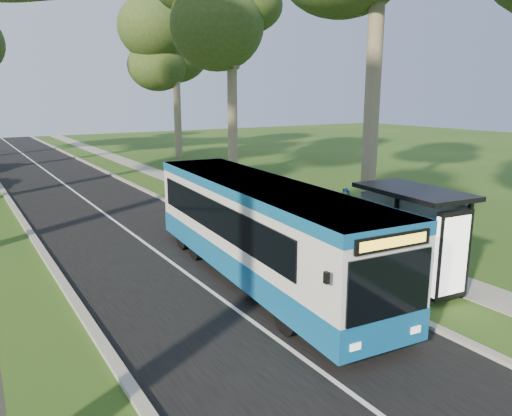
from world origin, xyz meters
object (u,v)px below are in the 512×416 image
(bus, at_px, (260,230))
(bus_shelter, at_px, (429,221))
(litter_bin, at_px, (270,226))
(bus_stop_sign, at_px, (345,223))

(bus, relative_size, bus_shelter, 3.27)
(bus_shelter, height_order, litter_bin, bus_shelter)
(bus_stop_sign, distance_m, bus_shelter, 2.39)
(bus, relative_size, bus_stop_sign, 4.08)
(bus_stop_sign, height_order, litter_bin, bus_stop_sign)
(litter_bin, bearing_deg, bus_shelter, -80.91)
(bus_shelter, distance_m, litter_bin, 6.81)
(bus_stop_sign, distance_m, litter_bin, 4.83)
(bus, xyz_separation_m, bus_shelter, (3.66, -3.16, 0.49))
(bus, xyz_separation_m, litter_bin, (2.61, 3.40, -1.02))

